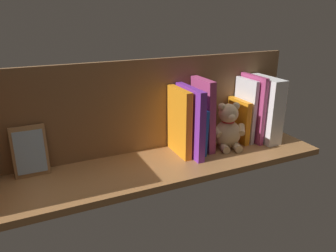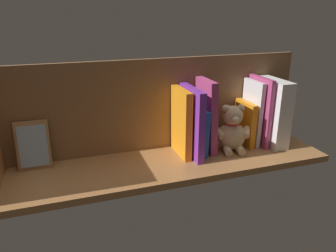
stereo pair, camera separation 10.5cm
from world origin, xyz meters
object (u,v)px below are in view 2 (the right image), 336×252
at_px(dictionary_thick_white, 271,112).
at_px(picture_frame_leaning, 33,146).
at_px(book_0, 278,113).
at_px(teddy_bear, 232,130).

height_order(dictionary_thick_white, picture_frame_leaning, dictionary_thick_white).
xyz_separation_m(book_0, picture_frame_leaning, (0.87, -0.04, -0.03)).
bearing_deg(teddy_bear, picture_frame_leaning, 7.03).
relative_size(dictionary_thick_white, picture_frame_leaning, 1.56).
bearing_deg(book_0, dictionary_thick_white, 24.31).
distance_m(teddy_bear, picture_frame_leaning, 0.66).
bearing_deg(teddy_bear, book_0, -157.12).
height_order(teddy_bear, picture_frame_leaning, teddy_bear).
distance_m(book_0, dictionary_thick_white, 0.06).
height_order(book_0, teddy_bear, book_0).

